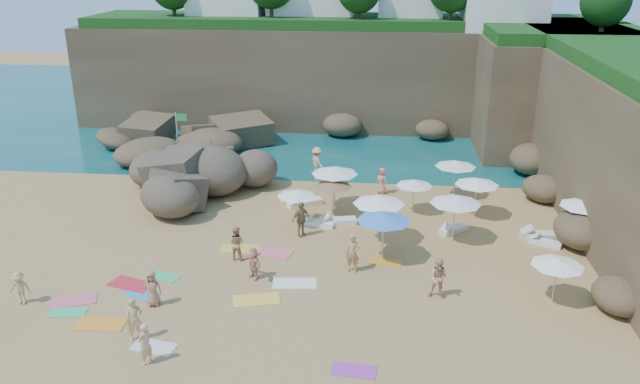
# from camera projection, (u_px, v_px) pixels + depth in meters

# --- Properties ---
(ground) EXTENTS (120.00, 120.00, 0.00)m
(ground) POSITION_uv_depth(u_px,v_px,m) (273.00, 251.00, 30.40)
(ground) COLOR tan
(ground) RESTS_ON ground
(seawater) EXTENTS (120.00, 120.00, 0.00)m
(seawater) POSITION_uv_depth(u_px,v_px,m) (327.00, 108.00, 58.25)
(seawater) COLOR #0C4751
(seawater) RESTS_ON ground
(cliff_back) EXTENTS (44.00, 8.00, 8.00)m
(cliff_back) POSITION_uv_depth(u_px,v_px,m) (346.00, 75.00, 51.99)
(cliff_back) COLOR brown
(cliff_back) RESTS_ON ground
(cliff_right) EXTENTS (8.00, 30.00, 8.00)m
(cliff_right) POSITION_uv_depth(u_px,v_px,m) (633.00, 137.00, 34.62)
(cliff_right) COLOR brown
(cliff_right) RESTS_ON ground
(cliff_corner) EXTENTS (10.00, 12.00, 8.00)m
(cliff_corner) POSITION_uv_depth(u_px,v_px,m) (545.00, 92.00, 45.95)
(cliff_corner) COLOR brown
(cliff_corner) RESTS_ON ground
(rock_promontory) EXTENTS (12.00, 7.00, 2.00)m
(rock_promontory) POSITION_uv_depth(u_px,v_px,m) (163.00, 148.00, 46.28)
(rock_promontory) COLOR brown
(rock_promontory) RESTS_ON ground
(marina_masts) EXTENTS (3.10, 0.10, 6.00)m
(marina_masts) POSITION_uv_depth(u_px,v_px,m) (153.00, 73.00, 58.71)
(marina_masts) COLOR white
(marina_masts) RESTS_ON ground
(rock_outcrop) EXTENTS (9.83, 8.68, 3.26)m
(rock_outcrop) POSITION_uv_depth(u_px,v_px,m) (196.00, 200.00, 36.55)
(rock_outcrop) COLOR brown
(rock_outcrop) RESTS_ON ground
(flag_pole) EXTENTS (0.78, 0.08, 3.98)m
(flag_pole) POSITION_uv_depth(u_px,v_px,m) (179.00, 134.00, 40.58)
(flag_pole) COLOR silver
(flag_pole) RESTS_ON ground
(parasol_0) EXTENTS (2.62, 2.62, 2.48)m
(parasol_0) POSITION_uv_depth(u_px,v_px,m) (335.00, 170.00, 34.64)
(parasol_0) COLOR silver
(parasol_0) RESTS_ON ground
(parasol_1) EXTENTS (2.38, 2.38, 2.25)m
(parasol_1) POSITION_uv_depth(u_px,v_px,m) (477.00, 182.00, 33.55)
(parasol_1) COLOR silver
(parasol_1) RESTS_ON ground
(parasol_2) EXTENTS (2.03, 2.03, 1.92)m
(parasol_2) POSITION_uv_depth(u_px,v_px,m) (414.00, 183.00, 34.24)
(parasol_2) COLOR silver
(parasol_2) RESTS_ON ground
(parasol_3) EXTENTS (2.39, 2.39, 2.26)m
(parasol_3) POSITION_uv_depth(u_px,v_px,m) (456.00, 164.00, 36.37)
(parasol_3) COLOR silver
(parasol_3) RESTS_ON ground
(parasol_4) EXTENTS (2.37, 2.37, 2.24)m
(parasol_4) POSITION_uv_depth(u_px,v_px,m) (584.00, 203.00, 30.68)
(parasol_4) COLOR silver
(parasol_4) RESTS_ON ground
(parasol_5) EXTENTS (2.55, 2.55, 2.41)m
(parasol_5) POSITION_uv_depth(u_px,v_px,m) (456.00, 200.00, 30.69)
(parasol_5) COLOR silver
(parasol_5) RESTS_ON ground
(parasol_6) EXTENTS (2.14, 2.14, 2.02)m
(parasol_6) POSITION_uv_depth(u_px,v_px,m) (333.00, 184.00, 33.83)
(parasol_6) COLOR silver
(parasol_6) RESTS_ON ground
(parasol_7) EXTENTS (2.58, 2.58, 2.44)m
(parasol_7) POSITION_uv_depth(u_px,v_px,m) (379.00, 200.00, 30.58)
(parasol_7) COLOR silver
(parasol_7) RESTS_ON ground
(parasol_9) EXTENTS (2.08, 2.08, 1.96)m
(parasol_9) POSITION_uv_depth(u_px,v_px,m) (296.00, 193.00, 32.65)
(parasol_9) COLOR silver
(parasol_9) RESTS_ON ground
(parasol_10) EXTENTS (2.54, 2.54, 2.40)m
(parasol_10) POSITION_uv_depth(u_px,v_px,m) (384.00, 217.00, 28.73)
(parasol_10) COLOR silver
(parasol_10) RESTS_ON ground
(parasol_11) EXTENTS (2.15, 2.15, 2.03)m
(parasol_11) POSITION_uv_depth(u_px,v_px,m) (558.00, 262.00, 25.27)
(parasol_11) COLOR silver
(parasol_11) RESTS_ON ground
(lounger_0) EXTENTS (2.10, 1.64, 0.32)m
(lounger_0) POSITION_uv_depth(u_px,v_px,m) (305.00, 203.00, 35.79)
(lounger_0) COLOR white
(lounger_0) RESTS_ON ground
(lounger_1) EXTENTS (1.76, 0.91, 0.26)m
(lounger_1) POSITION_uv_depth(u_px,v_px,m) (319.00, 223.00, 33.15)
(lounger_1) COLOR white
(lounger_1) RESTS_ON ground
(lounger_2) EXTENTS (2.01, 0.73, 0.31)m
(lounger_2) POSITION_uv_depth(u_px,v_px,m) (540.00, 235.00, 31.68)
(lounger_2) COLOR silver
(lounger_2) RESTS_ON ground
(lounger_3) EXTENTS (2.09, 1.10, 0.31)m
(lounger_3) POSITION_uv_depth(u_px,v_px,m) (337.00, 221.00, 33.32)
(lounger_3) COLOR white
(lounger_3) RESTS_ON ground
(lounger_4) EXTENTS (1.63, 1.18, 0.24)m
(lounger_4) POSITION_uv_depth(u_px,v_px,m) (545.00, 243.00, 30.98)
(lounger_4) COLOR white
(lounger_4) RESTS_ON ground
(lounger_5) EXTENTS (1.61, 1.49, 0.26)m
(lounger_5) POSITION_uv_depth(u_px,v_px,m) (454.00, 229.00, 32.42)
(lounger_5) COLOR silver
(lounger_5) RESTS_ON ground
(towel_1) EXTENTS (1.99, 1.44, 0.03)m
(towel_1) POSITION_uv_depth(u_px,v_px,m) (74.00, 300.00, 26.02)
(towel_1) COLOR #E85A72
(towel_1) RESTS_ON ground
(towel_2) EXTENTS (2.00, 1.09, 0.03)m
(towel_2) POSITION_uv_depth(u_px,v_px,m) (101.00, 324.00, 24.38)
(towel_2) COLOR orange
(towel_2) RESTS_ON ground
(towel_3) EXTENTS (1.60, 0.99, 0.03)m
(towel_3) POSITION_uv_depth(u_px,v_px,m) (68.00, 312.00, 25.18)
(towel_3) COLOR #35BC74
(towel_3) RESTS_ON ground
(towel_4) EXTENTS (2.12, 1.44, 0.03)m
(towel_4) POSITION_uv_depth(u_px,v_px,m) (257.00, 300.00, 26.08)
(towel_4) COLOR yellow
(towel_4) RESTS_ON ground
(towel_5) EXTENTS (1.75, 1.09, 0.03)m
(towel_5) POSITION_uv_depth(u_px,v_px,m) (154.00, 347.00, 22.97)
(towel_5) COLOR silver
(towel_5) RESTS_ON ground
(towel_6) EXTENTS (1.64, 0.95, 0.03)m
(towel_6) POSITION_uv_depth(u_px,v_px,m) (354.00, 370.00, 21.67)
(towel_6) COLOR purple
(towel_6) RESTS_ON ground
(towel_7) EXTENTS (2.16, 1.53, 0.03)m
(towel_7) POSITION_uv_depth(u_px,v_px,m) (131.00, 284.00, 27.29)
(towel_7) COLOR red
(towel_7) RESTS_ON ground
(towel_8) EXTENTS (1.63, 1.21, 0.03)m
(towel_8) POSITION_uv_depth(u_px,v_px,m) (142.00, 294.00, 26.53)
(towel_8) COLOR #2A8EE4
(towel_8) RESTS_ON ground
(towel_9) EXTENTS (2.04, 1.34, 0.03)m
(towel_9) POSITION_uv_depth(u_px,v_px,m) (272.00, 253.00, 30.14)
(towel_9) COLOR #F55F76
(towel_9) RESTS_ON ground
(towel_10) EXTENTS (1.62, 1.05, 0.03)m
(towel_10) POSITION_uv_depth(u_px,v_px,m) (386.00, 262.00, 29.24)
(towel_10) COLOR orange
(towel_10) RESTS_ON ground
(towel_11) EXTENTS (1.63, 1.21, 0.03)m
(towel_11) POSITION_uv_depth(u_px,v_px,m) (164.00, 276.00, 27.96)
(towel_11) COLOR #34B86B
(towel_11) RESTS_ON ground
(towel_12) EXTENTS (1.96, 1.10, 0.03)m
(towel_12) POSITION_uv_depth(u_px,v_px,m) (240.00, 249.00, 30.56)
(towel_12) COLOR gold
(towel_12) RESTS_ON ground
(towel_13) EXTENTS (2.02, 1.16, 0.03)m
(towel_13) POSITION_uv_depth(u_px,v_px,m) (295.00, 283.00, 27.37)
(towel_13) COLOR white
(towel_13) RESTS_ON ground
(person_stand_0) EXTENTS (0.75, 0.67, 1.73)m
(person_stand_0) POSITION_uv_depth(u_px,v_px,m) (134.00, 320.00, 23.13)
(person_stand_0) COLOR tan
(person_stand_0) RESTS_ON ground
(person_stand_1) EXTENTS (0.91, 0.76, 1.67)m
(person_stand_1) POSITION_uv_depth(u_px,v_px,m) (236.00, 243.00, 29.28)
(person_stand_1) COLOR tan
(person_stand_1) RESTS_ON ground
(person_stand_2) EXTENTS (1.19, 1.31, 1.94)m
(person_stand_2) POSITION_uv_depth(u_px,v_px,m) (317.00, 162.00, 40.19)
(person_stand_2) COLOR #D4B378
(person_stand_2) RESTS_ON ground
(person_stand_3) EXTENTS (1.08, 1.10, 1.86)m
(person_stand_3) POSITION_uv_depth(u_px,v_px,m) (301.00, 219.00, 31.67)
(person_stand_3) COLOR olive
(person_stand_3) RESTS_ON ground
(person_stand_4) EXTENTS (0.86, 0.87, 1.62)m
(person_stand_4) POSITION_uv_depth(u_px,v_px,m) (382.00, 181.00, 37.35)
(person_stand_4) COLOR tan
(person_stand_4) RESTS_ON ground
(person_stand_5) EXTENTS (1.59, 0.79, 1.65)m
(person_stand_5) POSITION_uv_depth(u_px,v_px,m) (198.00, 163.00, 40.48)
(person_stand_5) COLOR tan
(person_stand_5) RESTS_ON ground
(person_stand_6) EXTENTS (0.57, 0.69, 1.61)m
(person_stand_6) POSITION_uv_depth(u_px,v_px,m) (145.00, 344.00, 21.81)
(person_stand_6) COLOR #DFAB7E
(person_stand_6) RESTS_ON ground
(person_lie_0) EXTENTS (0.99, 1.47, 0.38)m
(person_lie_0) POSITION_uv_depth(u_px,v_px,m) (22.00, 300.00, 25.74)
(person_lie_0) COLOR tan
(person_lie_0) RESTS_ON ground
(person_lie_2) EXTENTS (1.02, 1.63, 0.40)m
(person_lie_2) POSITION_uv_depth(u_px,v_px,m) (154.00, 301.00, 25.64)
(person_lie_2) COLOR #A87554
(person_lie_2) RESTS_ON ground
(person_lie_3) EXTENTS (1.99, 1.99, 0.39)m
(person_lie_3) POSITION_uv_depth(u_px,v_px,m) (254.00, 274.00, 27.77)
(person_lie_3) COLOR tan
(person_lie_3) RESTS_ON ground
(person_lie_4) EXTENTS (0.88, 1.84, 0.42)m
(person_lie_4) POSITION_uv_depth(u_px,v_px,m) (352.00, 267.00, 28.38)
(person_lie_4) COLOR #A88254
(person_lie_4) RESTS_ON ground
(person_lie_5) EXTENTS (1.11, 1.86, 0.66)m
(person_lie_5) POSITION_uv_depth(u_px,v_px,m) (438.00, 291.00, 26.16)
(person_lie_5) COLOR tan
(person_lie_5) RESTS_ON ground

